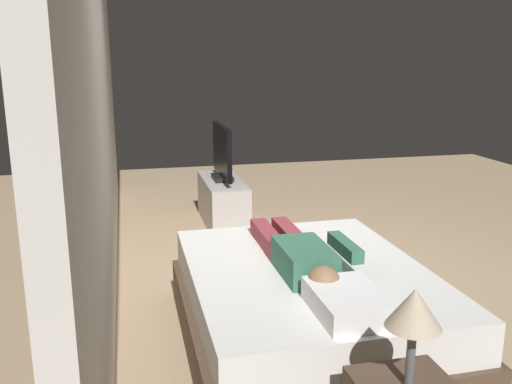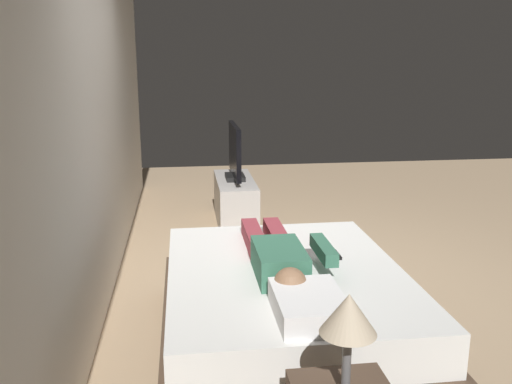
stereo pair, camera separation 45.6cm
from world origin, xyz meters
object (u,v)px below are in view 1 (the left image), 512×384
at_px(tv_stand, 223,202).
at_px(tv, 222,154).
at_px(pillow, 348,302).
at_px(person, 300,254).
at_px(remote, 351,252).
at_px(lamp, 414,310).
at_px(bed, 306,309).

xyz_separation_m(tv_stand, tv, (0.00, -0.00, 0.53)).
bearing_deg(pillow, person, 3.62).
height_order(remote, tv_stand, remote).
xyz_separation_m(remote, tv, (2.54, 0.41, 0.24)).
relative_size(remote, lamp, 0.36).
distance_m(pillow, lamp, 0.67).
relative_size(pillow, tv, 0.55).
bearing_deg(bed, tv, 1.02).
height_order(bed, tv, tv).
height_order(pillow, remote, pillow).
xyz_separation_m(remote, lamp, (-1.43, 0.36, 0.30)).
relative_size(pillow, person, 0.38).
height_order(person, tv, tv).
relative_size(person, lamp, 3.00).
bearing_deg(pillow, lamp, -179.66).
relative_size(tv, lamp, 2.10).
relative_size(remote, tv, 0.17).
relative_size(tv_stand, tv, 1.25).
distance_m(pillow, tv, 3.36).
xyz_separation_m(pillow, person, (0.66, 0.04, 0.02)).
distance_m(pillow, remote, 0.89).
distance_m(remote, tv, 2.59).
relative_size(person, remote, 8.40).
distance_m(tv_stand, lamp, 4.02).
bearing_deg(pillow, bed, -0.00).
bearing_deg(tv_stand, remote, -170.81).
height_order(tv_stand, lamp, lamp).
distance_m(tv_stand, tv, 0.53).
relative_size(pillow, tv_stand, 0.44).
height_order(person, remote, person).
distance_m(bed, pillow, 0.71).
height_order(pillow, lamp, lamp).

